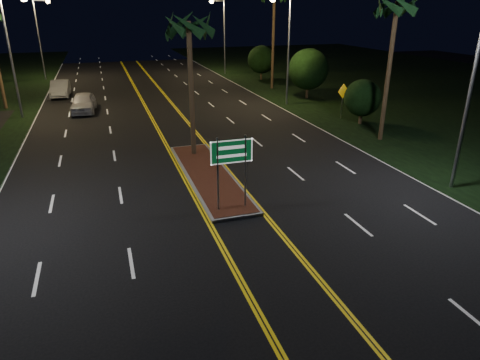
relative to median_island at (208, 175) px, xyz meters
name	(u,v)px	position (x,y,z in m)	size (l,w,h in m)	color
ground	(254,242)	(0.00, -7.00, -0.08)	(120.00, 120.00, 0.00)	black
grass_right	(435,87)	(30.00, 18.00, -0.08)	(40.00, 110.00, 0.01)	black
median_island	(208,175)	(0.00, 0.00, 0.00)	(2.25, 10.25, 0.17)	gray
highway_sign	(232,158)	(0.00, -4.20, 2.32)	(1.80, 0.08, 3.20)	gray
streetlight_left_mid	(14,43)	(-10.61, 17.00, 5.57)	(1.91, 0.44, 9.00)	gray
streetlight_left_far	(41,30)	(-10.61, 37.00, 5.57)	(1.91, 0.44, 9.00)	gray
streetlight_right_near	(468,69)	(10.61, -5.00, 5.57)	(1.91, 0.44, 9.00)	gray
streetlight_right_mid	(285,39)	(10.61, 15.00, 5.57)	(1.91, 0.44, 9.00)	gray
streetlight_right_far	(222,28)	(10.61, 35.00, 5.57)	(1.91, 0.44, 9.00)	gray
palm_median	(189,26)	(0.00, 3.50, 7.19)	(2.40, 2.40, 8.30)	#382819
palm_right_near	(397,6)	(12.50, 3.00, 8.13)	(2.40, 2.40, 9.30)	#382819
shrub_near	(362,98)	(13.50, 7.00, 1.86)	(2.70, 2.70, 3.30)	#382819
shrub_mid	(308,69)	(14.00, 17.00, 2.64)	(3.78, 3.78, 4.62)	#382819
shrub_far	(261,60)	(13.80, 29.00, 2.25)	(3.24, 3.24, 3.96)	#382819
car_near	(83,101)	(-6.33, 17.52, 0.83)	(2.35, 5.49, 1.83)	#B9B9BF
car_far	(60,87)	(-8.57, 25.28, 0.81)	(2.29, 5.34, 1.78)	#A5AAAF
warning_sign	(343,96)	(13.00, 8.92, 1.70)	(1.09, 0.38, 2.71)	gray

